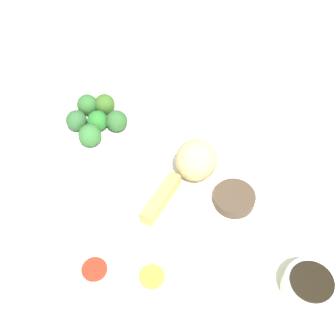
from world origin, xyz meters
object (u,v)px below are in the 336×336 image
object	(u,v)px
broccoli_plate	(96,127)
sauce_ramekin_sweet_and_sour	(96,273)
soy_sauce_bowl	(309,286)
main_plate	(197,204)
sauce_ramekin_hot_mustard	(152,280)

from	to	relation	value
broccoli_plate	sauce_ramekin_sweet_and_sour	size ratio (longest dim) A/B	3.91
sauce_ramekin_sweet_and_sour	broccoli_plate	bearing A→B (deg)	-86.56
broccoli_plate	soy_sauce_bowl	size ratio (longest dim) A/B	2.37
broccoli_plate	main_plate	bearing A→B (deg)	135.19
soy_sauce_bowl	sauce_ramekin_hot_mustard	distance (m)	0.27
broccoli_plate	sauce_ramekin_sweet_and_sour	distance (m)	0.35
broccoli_plate	sauce_ramekin_hot_mustard	world-z (taller)	sauce_ramekin_hot_mustard
soy_sauce_bowl	sauce_ramekin_hot_mustard	size ratio (longest dim) A/B	1.65
sauce_ramekin_sweet_and_sour	soy_sauce_bowl	bearing A→B (deg)	173.69
sauce_ramekin_hot_mustard	sauce_ramekin_sweet_and_sour	world-z (taller)	same
soy_sauce_bowl	sauce_ramekin_hot_mustard	bearing A→B (deg)	-5.10
sauce_ramekin_hot_mustard	sauce_ramekin_sweet_and_sour	bearing A→B (deg)	-9.56
broccoli_plate	sauce_ramekin_hot_mustard	distance (m)	0.38
soy_sauce_bowl	sauce_ramekin_hot_mustard	world-z (taller)	soy_sauce_bowl
soy_sauce_bowl	main_plate	bearing A→B (deg)	-45.02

